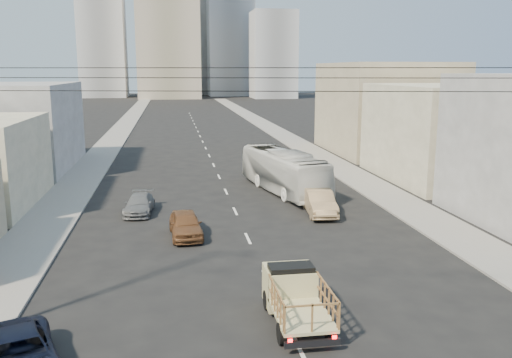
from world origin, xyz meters
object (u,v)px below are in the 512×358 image
object	(u,v)px
navy_pickup	(20,355)
flatbed_pickup	(296,294)
sedan_grey	(139,204)
sedan_brown	(186,224)
sedan_tan	(319,202)
city_bus	(284,171)

from	to	relation	value
navy_pickup	flatbed_pickup	bearing A→B (deg)	-6.49
flatbed_pickup	sedan_grey	size ratio (longest dim) A/B	1.05
sedan_brown	sedan_tan	size ratio (longest dim) A/B	0.89
flatbed_pickup	sedan_tan	distance (m)	15.58
sedan_grey	sedan_brown	bearing A→B (deg)	-58.16
sedan_tan	city_bus	bearing A→B (deg)	102.68
sedan_brown	sedan_tan	world-z (taller)	sedan_tan
flatbed_pickup	sedan_tan	xyz separation A→B (m)	(5.01, 14.75, -0.31)
navy_pickup	city_bus	world-z (taller)	city_bus
navy_pickup	city_bus	xyz separation A→B (m)	(13.24, 23.84, 0.96)
navy_pickup	city_bus	bearing A→B (deg)	41.03
navy_pickup	sedan_grey	size ratio (longest dim) A/B	1.11
navy_pickup	city_bus	size ratio (longest dim) A/B	0.40
sedan_grey	city_bus	bearing A→B (deg)	29.26
flatbed_pickup	sedan_tan	size ratio (longest dim) A/B	0.93
city_bus	sedan_grey	distance (m)	11.75
flatbed_pickup	city_bus	world-z (taller)	city_bus
navy_pickup	sedan_grey	xyz separation A→B (m)	(2.60, 18.99, -0.04)
sedan_tan	sedan_brown	bearing A→B (deg)	-153.20
sedan_brown	sedan_tan	bearing A→B (deg)	18.43
sedan_tan	sedan_grey	xyz separation A→B (m)	(-11.60, 2.05, -0.18)
city_bus	sedan_brown	bearing A→B (deg)	-138.56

